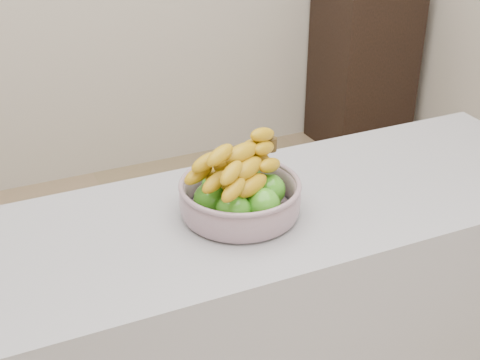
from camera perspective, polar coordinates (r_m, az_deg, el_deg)
The scene contains 3 objects.
counter at distance 2.03m, azimuth -0.11°, elevation -13.75°, with size 2.00×0.60×0.90m, color #A4A3AC.
cabinet at distance 4.16m, azimuth 10.45°, elevation 9.49°, with size 0.53×0.42×0.95m, color black.
fruit_bowl at distance 1.73m, azimuth -0.01°, elevation -1.12°, with size 0.32×0.32×0.20m.
Camera 1 is at (-0.60, -1.45, 1.82)m, focal length 50.00 mm.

